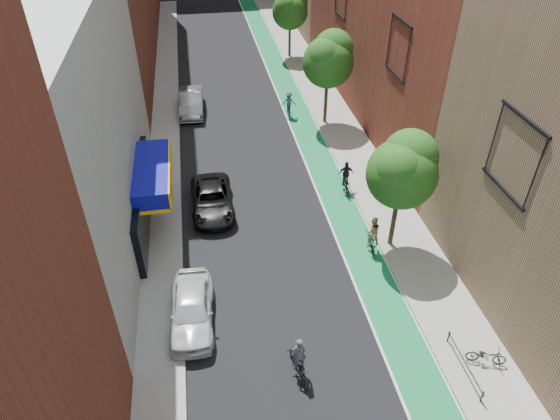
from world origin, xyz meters
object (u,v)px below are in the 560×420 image
parked_car_black (212,200)px  parked_car_white (192,309)px  cyclist_lead (299,364)px  cyclist_lane_far (289,105)px  parked_car_silver (191,102)px  cyclist_lane_mid (346,181)px  cyclist_lane_near (372,236)px

parked_car_black → parked_car_white: bearing=-99.8°
cyclist_lead → cyclist_lane_far: (3.82, 22.40, 0.20)m
parked_car_silver → cyclist_lane_far: (7.18, -1.97, 0.06)m
parked_car_white → cyclist_lane_mid: size_ratio=2.32×
parked_car_black → cyclist_lane_near: (7.74, -4.81, 0.18)m
cyclist_lane_near → cyclist_lane_far: bearing=-78.8°
parked_car_white → parked_car_black: 8.17m
parked_car_black → parked_car_silver: 12.91m
parked_car_white → cyclist_lane_near: bearing=22.8°
cyclist_lane_near → parked_car_silver: bearing=-58.0°
parked_car_white → cyclist_lane_far: 20.51m
cyclist_lane_mid → parked_car_silver: bearing=-48.4°
parked_car_silver → cyclist_lane_mid: (8.68, -12.31, -0.11)m
parked_car_white → cyclist_lead: (3.98, -3.43, -0.10)m
cyclist_lane_near → parked_car_white: bearing=25.9°
cyclist_lead → cyclist_lane_near: bearing=-137.8°
parked_car_black → cyclist_lane_mid: 7.95m
parked_car_white → cyclist_lane_mid: 12.69m
parked_car_silver → cyclist_lane_far: bearing=-13.0°
parked_car_white → parked_car_silver: 20.95m
parked_car_silver → cyclist_lane_near: bearing=-62.0°
parked_car_black → cyclist_lane_far: cyclist_lane_far is taller
cyclist_lane_far → parked_car_silver: bearing=-8.2°
parked_car_silver → cyclist_lane_mid: bearing=-52.5°
cyclist_lane_near → cyclist_lane_mid: (0.18, 5.39, -0.17)m
parked_car_silver → cyclist_lead: 24.60m
parked_car_black → parked_car_silver: (-0.75, 12.89, 0.12)m
parked_car_white → parked_car_silver: bearing=91.5°
parked_car_white → cyclist_lane_far: bearing=70.9°
parked_car_black → cyclist_lane_near: cyclist_lane_near is taller
cyclist_lane_far → parked_car_white: bearing=74.8°
cyclist_lane_mid → cyclist_lane_near: bearing=94.5°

